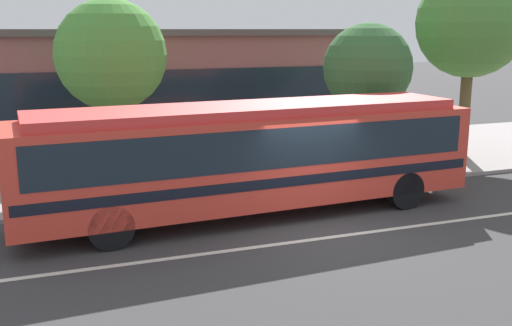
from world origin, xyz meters
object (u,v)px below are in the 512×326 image
object	(u,v)px
transit_bus	(252,152)
street_tree_mid_block	(368,69)
pedestrian_waiting_near_sign	(381,145)
street_tree_near_stop	(111,55)
bus_stop_sign	(360,127)
street_tree_far_end	(471,24)

from	to	relation	value
transit_bus	street_tree_mid_block	world-z (taller)	street_tree_mid_block
pedestrian_waiting_near_sign	street_tree_near_stop	size ratio (longest dim) A/B	0.30
street_tree_near_stop	bus_stop_sign	bearing A→B (deg)	-20.86
transit_bus	street_tree_near_stop	world-z (taller)	street_tree_near_stop
street_tree_mid_block	street_tree_far_end	xyz separation A→B (m)	(4.24, 0.29, 1.45)
pedestrian_waiting_near_sign	street_tree_far_end	size ratio (longest dim) A/B	0.25
street_tree_mid_block	transit_bus	bearing A→B (deg)	-146.82
bus_stop_sign	street_tree_far_end	bearing A→B (deg)	17.20
street_tree_mid_block	bus_stop_sign	bearing A→B (deg)	-126.51
transit_bus	bus_stop_sign	distance (m)	4.75
transit_bus	street_tree_near_stop	bearing A→B (deg)	120.19
street_tree_far_end	street_tree_mid_block	bearing A→B (deg)	-176.11
street_tree_near_stop	street_tree_far_end	distance (m)	12.36
transit_bus	street_tree_mid_block	size ratio (longest dim) A/B	2.47
pedestrian_waiting_near_sign	street_tree_mid_block	distance (m)	2.67
pedestrian_waiting_near_sign	street_tree_far_end	distance (m)	6.04
street_tree_near_stop	street_tree_mid_block	size ratio (longest dim) A/B	1.15
pedestrian_waiting_near_sign	street_tree_far_end	xyz separation A→B (m)	(4.45, 1.65, 3.74)
bus_stop_sign	pedestrian_waiting_near_sign	bearing A→B (deg)	-2.37
street_tree_near_stop	pedestrian_waiting_near_sign	bearing A→B (deg)	-19.15
bus_stop_sign	street_tree_near_stop	bearing A→B (deg)	159.14
bus_stop_sign	street_tree_mid_block	bearing A→B (deg)	53.49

